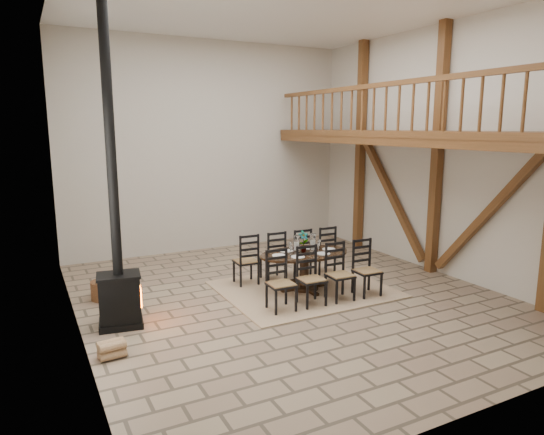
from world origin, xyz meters
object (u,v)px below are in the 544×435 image
wood_stove (117,254)px  log_stack (112,349)px  dining_table (304,271)px  log_basket (105,289)px

wood_stove → log_stack: (-0.30, -1.00, -1.01)m
wood_stove → log_stack: size_ratio=13.84×
dining_table → log_stack: 3.83m
wood_stove → log_basket: 1.67m
dining_table → log_stack: bearing=-160.1°
log_basket → log_stack: log_basket is taller
wood_stove → dining_table: bearing=11.8°
dining_table → log_basket: 3.57m
log_basket → dining_table: bearing=-19.7°
dining_table → log_basket: (-3.36, 1.20, -0.19)m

